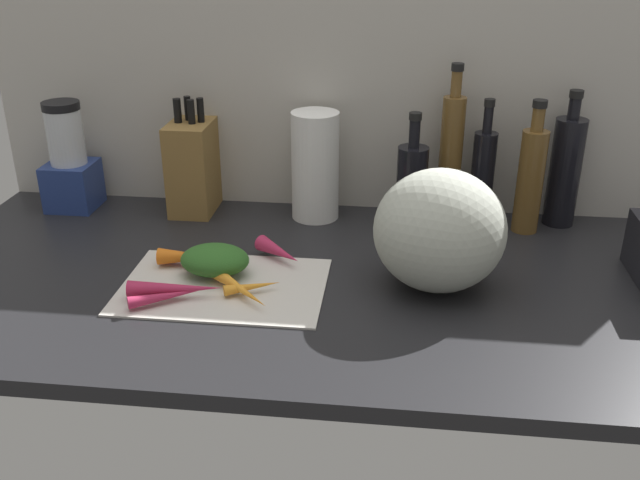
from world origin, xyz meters
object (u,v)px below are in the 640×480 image
Objects in this scene: knife_block at (193,166)px; carrot_0 at (198,261)px; cutting_board at (224,285)px; bottle_3 at (530,178)px; carrot_5 at (279,252)px; winter_squash at (439,231)px; blender_appliance at (69,163)px; bottle_1 at (451,156)px; bottle_2 at (482,175)px; paper_towel_roll at (315,166)px; bottle_0 at (412,184)px; carrot_2 at (238,288)px; carrot_4 at (252,287)px; bottle_4 at (565,170)px; carrot_1 at (175,289)px; carrot_3 at (166,296)px; carrot_6 at (190,257)px.

carrot_0 is at bearing -73.66° from knife_block.
bottle_3 is (60.50, 34.12, 11.98)cm from cutting_board.
carrot_5 is at bearing 18.47° from carrot_0.
carrot_5 is at bearing -156.37° from bottle_3.
cutting_board is at bearing -172.75° from winter_squash.
blender_appliance is 0.72× the size of bottle_1.
blender_appliance is at bearing -178.42° from bottle_2.
paper_towel_roll is 0.96× the size of bottle_0.
carrot_2 is 0.61× the size of bottle_2.
carrot_0 is 50.95cm from bottle_0.
carrot_0 is 0.66× the size of winter_squash.
carrot_4 is at bearing -132.25° from bottle_1.
winter_squash is 41.39cm from paper_towel_roll.
cutting_board is 1.26× the size of bottle_4.
bottle_3 reaches higher than bottle_2.
bottle_1 is at bearing 46.89° from carrot_2.
paper_towel_roll is 30.51cm from bottle_1.
carrot_4 is (6.12, -2.46, 1.42)cm from cutting_board.
carrot_1 is at bearing -142.56° from bottle_2.
carrot_2 is 0.48× the size of bottle_1.
winter_squash is 0.94× the size of bottle_0.
bottle_1 reaches higher than paper_towel_roll.
carrot_3 is (-1.80, -14.42, -0.01)cm from carrot_0.
carrot_1 is at bearing -166.69° from winter_squash.
cutting_board is 9.32cm from carrot_0.
carrot_4 is 36.02cm from winter_squash.
bottle_4 reaches higher than carrot_5.
carrot_5 is at bearing 168.42° from winter_squash.
knife_block is (-19.66, 41.55, 8.80)cm from carrot_2.
paper_towel_roll reaches higher than carrot_6.
paper_towel_roll is 47.50cm from bottle_3.
winter_squash is 0.80× the size of bottle_4.
paper_towel_roll is (28.95, -1.29, 1.48)cm from knife_block.
carrot_5 is 59.93cm from blender_appliance.
carrot_1 and carrot_5 have the same top height.
carrot_1 is 0.69× the size of paper_towel_roll.
bottle_3 is (20.53, 29.03, 0.82)cm from winter_squash.
paper_towel_roll is 55.73cm from bottle_4.
carrot_5 reaches higher than carrot_0.
carrot_1 is at bearing -149.34° from bottle_3.
carrot_2 is 0.67× the size of blender_appliance.
bottle_3 reaches higher than blender_appliance.
bottle_4 is (76.12, 45.30, 10.27)cm from carrot_1.
bottle_2 reaches higher than knife_block.
bottle_1 reaches higher than cutting_board.
carrot_0 is at bearing 82.89° from carrot_3.
carrot_2 reaches higher than carrot_4.
blender_appliance is 105.89cm from bottle_3.
carrot_0 is at bearing -37.23° from blender_appliance.
bottle_1 is at bearing 25.22° from bottle_0.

